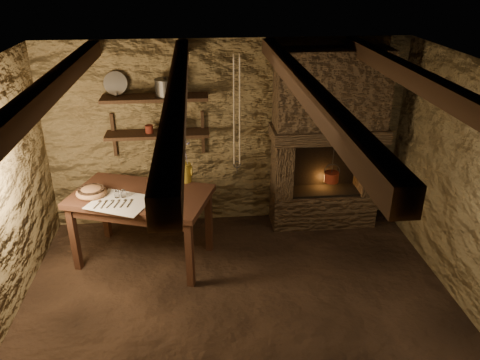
{
  "coord_description": "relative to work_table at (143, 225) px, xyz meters",
  "views": [
    {
      "loc": [
        -0.35,
        -3.61,
        3.23
      ],
      "look_at": [
        0.07,
        0.9,
        1.08
      ],
      "focal_mm": 35.0,
      "sensor_mm": 36.0,
      "label": 1
    }
  ],
  "objects": [
    {
      "name": "floor",
      "position": [
        1.03,
        -1.11,
        -0.46
      ],
      "size": [
        4.5,
        4.5,
        0.0
      ],
      "primitive_type": "plane",
      "color": "black",
      "rests_on": "ground"
    },
    {
      "name": "back_wall",
      "position": [
        1.03,
        0.89,
        0.74
      ],
      "size": [
        4.5,
        0.04,
        2.4
      ],
      "primitive_type": "cube",
      "color": "brown",
      "rests_on": "floor"
    },
    {
      "name": "ceiling",
      "position": [
        1.03,
        -1.11,
        1.94
      ],
      "size": [
        4.5,
        4.0,
        0.04
      ],
      "primitive_type": "cube",
      "color": "black",
      "rests_on": "back_wall"
    },
    {
      "name": "beam_far_left",
      "position": [
        -0.47,
        -1.11,
        1.85
      ],
      "size": [
        0.14,
        3.95,
        0.16
      ],
      "primitive_type": "cube",
      "color": "black",
      "rests_on": "ceiling"
    },
    {
      "name": "beam_mid_left",
      "position": [
        0.53,
        -1.11,
        1.85
      ],
      "size": [
        0.14,
        3.95,
        0.16
      ],
      "primitive_type": "cube",
      "color": "black",
      "rests_on": "ceiling"
    },
    {
      "name": "beam_mid_right",
      "position": [
        1.53,
        -1.11,
        1.85
      ],
      "size": [
        0.14,
        3.95,
        0.16
      ],
      "primitive_type": "cube",
      "color": "black",
      "rests_on": "ceiling"
    },
    {
      "name": "beam_far_right",
      "position": [
        2.53,
        -1.11,
        1.85
      ],
      "size": [
        0.14,
        3.95,
        0.16
      ],
      "primitive_type": "cube",
      "color": "black",
      "rests_on": "ceiling"
    },
    {
      "name": "shelf_lower",
      "position": [
        0.18,
        0.73,
        0.84
      ],
      "size": [
        1.25,
        0.3,
        0.04
      ],
      "primitive_type": "cube",
      "color": "black",
      "rests_on": "back_wall"
    },
    {
      "name": "shelf_upper",
      "position": [
        0.18,
        0.73,
        1.29
      ],
      "size": [
        1.25,
        0.3,
        0.04
      ],
      "primitive_type": "cube",
      "color": "black",
      "rests_on": "back_wall"
    },
    {
      "name": "hearth",
      "position": [
        2.28,
        0.66,
        0.76
      ],
      "size": [
        1.43,
        0.51,
        2.3
      ],
      "color": "#3C2B1E",
      "rests_on": "floor"
    },
    {
      "name": "work_table",
      "position": [
        0.0,
        0.0,
        0.0
      ],
      "size": [
        1.7,
        1.29,
        0.86
      ],
      "rotation": [
        0.0,
        0.0,
        -0.32
      ],
      "color": "#341C12",
      "rests_on": "floor"
    },
    {
      "name": "linen_cloth",
      "position": [
        -0.19,
        -0.19,
        0.4
      ],
      "size": [
        0.76,
        0.7,
        0.01
      ],
      "primitive_type": "cube",
      "rotation": [
        0.0,
        0.0,
        -0.42
      ],
      "color": "white",
      "rests_on": "work_table"
    },
    {
      "name": "pewter_cutlery_row",
      "position": [
        -0.19,
        -0.21,
        0.41
      ],
      "size": [
        0.55,
        0.39,
        0.01
      ],
      "primitive_type": null,
      "rotation": [
        0.0,
        0.0,
        -0.42
      ],
      "color": "#9A968C",
      "rests_on": "linen_cloth"
    },
    {
      "name": "drinking_glasses",
      "position": [
        -0.17,
        -0.07,
        0.44
      ],
      "size": [
        0.2,
        0.06,
        0.08
      ],
      "primitive_type": null,
      "color": "silver",
      "rests_on": "linen_cloth"
    },
    {
      "name": "stoneware_jug",
      "position": [
        0.5,
        0.29,
        0.61
      ],
      "size": [
        0.16,
        0.14,
        0.51
      ],
      "rotation": [
        0.0,
        0.0,
        0.0
      ],
      "color": "#A98520",
      "rests_on": "work_table"
    },
    {
      "name": "wooden_bowl",
      "position": [
        -0.53,
        0.01,
        0.44
      ],
      "size": [
        0.44,
        0.44,
        0.12
      ],
      "primitive_type": "ellipsoid",
      "rotation": [
        0.0,
        0.0,
        -0.41
      ],
      "color": "#946440",
      "rests_on": "work_table"
    },
    {
      "name": "iron_stockpot",
      "position": [
        0.31,
        0.73,
        1.4
      ],
      "size": [
        0.25,
        0.25,
        0.18
      ],
      "primitive_type": "cylinder",
      "rotation": [
        0.0,
        0.0,
        0.02
      ],
      "color": "#2D2B28",
      "rests_on": "shelf_upper"
    },
    {
      "name": "tin_pan",
      "position": [
        -0.27,
        0.83,
        1.45
      ],
      "size": [
        0.28,
        0.14,
        0.28
      ],
      "primitive_type": "cylinder",
      "rotation": [
        1.26,
        0.0,
        -0.05
      ],
      "color": "#A3A49F",
      "rests_on": "shelf_upper"
    },
    {
      "name": "small_kettle",
      "position": [
        0.42,
        0.73,
        0.92
      ],
      "size": [
        0.21,
        0.18,
        0.19
      ],
      "primitive_type": null,
      "rotation": [
        0.0,
        0.0,
        0.27
      ],
      "color": "#A3A49F",
      "rests_on": "shelf_lower"
    },
    {
      "name": "rusty_tin",
      "position": [
        0.08,
        0.73,
        0.9
      ],
      "size": [
        0.1,
        0.1,
        0.09
      ],
      "primitive_type": "cylinder",
      "rotation": [
        0.0,
        0.0,
        0.09
      ],
      "color": "#531810",
      "rests_on": "shelf_lower"
    },
    {
      "name": "red_pot",
      "position": [
        2.36,
        0.61,
        0.23
      ],
      "size": [
        0.24,
        0.24,
        0.54
      ],
      "rotation": [
        0.0,
        0.0,
        0.39
      ],
      "color": "maroon",
      "rests_on": "hearth"
    },
    {
      "name": "hanging_ropes",
      "position": [
        1.08,
        -0.06,
        1.34
      ],
      "size": [
        0.08,
        0.08,
        1.2
      ],
      "primitive_type": null,
      "color": "beige",
      "rests_on": "ceiling"
    }
  ]
}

